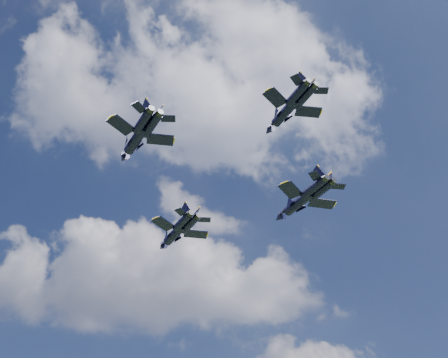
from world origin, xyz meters
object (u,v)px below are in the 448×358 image
Objects in this scene: jet_lead at (174,235)px; jet_right at (297,203)px; jet_left at (135,141)px; jet_slot at (284,113)px.

jet_right is (24.04, -6.25, 2.85)m from jet_lead.
jet_left is 0.91× the size of jet_right.
jet_lead is at bearing 93.18° from jet_slot.
jet_left is 1.11× the size of jet_slot.
jet_left is at bearing 136.99° from jet_slot.
jet_lead is 1.03× the size of jet_left.
jet_slot is (19.77, -30.68, 2.63)m from jet_lead.
jet_left is 34.09m from jet_right.
jet_left is at bearing -132.00° from jet_lead.
jet_slot is (-4.26, -24.43, -0.23)m from jet_right.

